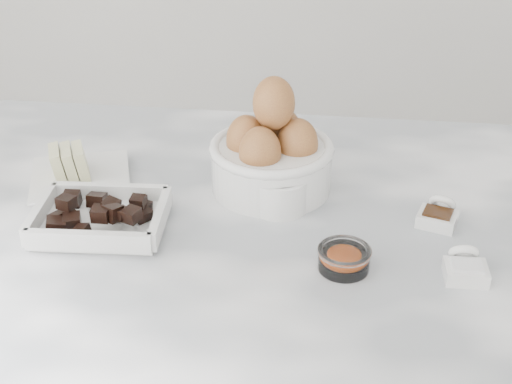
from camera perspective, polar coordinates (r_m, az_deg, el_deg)
marble_slab at (r=1.02m, az=-1.32°, el=-3.68°), size 1.20×0.80×0.04m
chocolate_dish at (r=1.02m, az=-12.38°, el=-1.80°), size 0.19×0.15×0.05m
butter_plate at (r=1.14m, az=-14.02°, el=1.60°), size 0.19×0.19×0.06m
sugar_ramekin at (r=1.04m, az=1.88°, el=0.11°), size 0.09×0.09×0.05m
egg_bowl at (r=1.08m, az=1.25°, el=3.08°), size 0.19×0.19×0.18m
honey_bowl at (r=1.06m, az=0.96°, el=-0.00°), size 0.07×0.07×0.03m
zest_bowl at (r=0.92m, az=7.06°, el=-5.23°), size 0.07×0.07×0.03m
vanilla_spoon at (r=1.04m, az=14.39°, el=-1.77°), size 0.06×0.08×0.04m
salt_spoon at (r=0.94m, az=16.40°, el=-5.78°), size 0.05×0.07×0.04m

